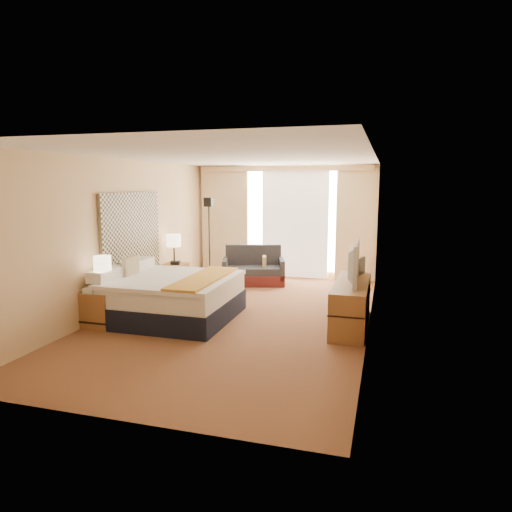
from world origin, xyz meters
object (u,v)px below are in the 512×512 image
(nightstand_right, at_px, (174,277))
(loveseat, at_px, (254,271))
(television, at_px, (349,262))
(media_dresser, at_px, (351,304))
(lamp_right, at_px, (174,241))
(nightstand_left, at_px, (102,308))
(desk_chair, at_px, (353,289))
(floor_lamp, at_px, (209,223))
(bed, at_px, (169,296))
(lamp_left, at_px, (102,264))

(nightstand_right, height_order, loveseat, loveseat)
(television, bearing_deg, media_dresser, -47.93)
(television, bearing_deg, lamp_right, 65.75)
(nightstand_right, height_order, media_dresser, media_dresser)
(nightstand_left, distance_m, loveseat, 3.81)
(desk_chair, bearing_deg, loveseat, 155.22)
(media_dresser, relative_size, lamp_right, 2.94)
(desk_chair, xyz_separation_m, television, (-0.02, -0.69, 0.57))
(floor_lamp, height_order, desk_chair, floor_lamp)
(nightstand_right, height_order, bed, bed)
(floor_lamp, bearing_deg, media_dresser, -35.25)
(nightstand_left, bearing_deg, nightstand_right, 90.00)
(nightstand_left, relative_size, bed, 0.27)
(nightstand_left, distance_m, floor_lamp, 3.54)
(loveseat, bearing_deg, nightstand_left, -128.28)
(media_dresser, distance_m, loveseat, 3.39)
(floor_lamp, distance_m, lamp_right, 1.01)
(lamp_right, bearing_deg, bed, -66.37)
(bed, xyz_separation_m, desk_chair, (2.86, 1.03, 0.07))
(nightstand_left, xyz_separation_m, lamp_left, (0.05, -0.00, 0.70))
(nightstand_left, distance_m, lamp_right, 2.60)
(bed, bearing_deg, loveseat, 78.37)
(floor_lamp, bearing_deg, loveseat, 11.19)
(nightstand_left, height_order, lamp_left, lamp_left)
(desk_chair, distance_m, lamp_left, 4.03)
(nightstand_right, relative_size, lamp_left, 1.00)
(lamp_right, distance_m, television, 3.93)
(floor_lamp, distance_m, lamp_left, 3.39)
(loveseat, distance_m, floor_lamp, 1.44)
(floor_lamp, height_order, lamp_right, floor_lamp)
(bed, height_order, loveseat, bed)
(floor_lamp, bearing_deg, lamp_left, -96.71)
(loveseat, relative_size, desk_chair, 1.52)
(loveseat, height_order, desk_chair, desk_chair)
(floor_lamp, bearing_deg, television, -36.23)
(bed, xyz_separation_m, lamp_right, (-0.79, 1.82, 0.66))
(media_dresser, bearing_deg, floor_lamp, 144.75)
(loveseat, bearing_deg, nightstand_right, -160.12)
(loveseat, relative_size, floor_lamp, 0.79)
(bed, height_order, lamp_left, lamp_left)
(lamp_left, distance_m, television, 3.74)
(media_dresser, relative_size, loveseat, 1.21)
(media_dresser, bearing_deg, lamp_right, 158.70)
(media_dresser, bearing_deg, desk_chair, 92.61)
(lamp_right, xyz_separation_m, television, (3.64, -1.49, -0.02))
(lamp_left, bearing_deg, floor_lamp, 83.29)
(nightstand_left, distance_m, nightstand_right, 2.50)
(lamp_left, xyz_separation_m, lamp_right, (-0.04, 2.49, 0.05))
(media_dresser, height_order, television, television)
(nightstand_left, distance_m, television, 3.86)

